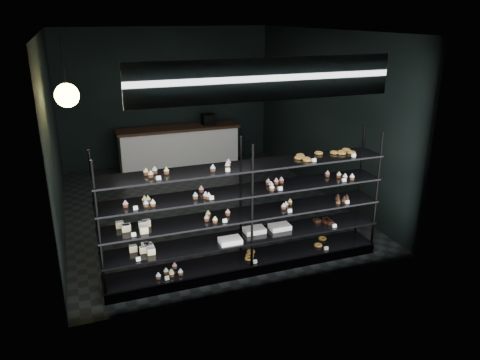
# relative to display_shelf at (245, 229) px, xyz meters

# --- Properties ---
(room) EXTENTS (5.01, 6.01, 3.20)m
(room) POSITION_rel_display_shelf_xyz_m (0.08, 2.45, 0.97)
(room) COLOR black
(room) RESTS_ON ground
(display_shelf) EXTENTS (4.00, 0.50, 1.91)m
(display_shelf) POSITION_rel_display_shelf_xyz_m (0.00, 0.00, 0.00)
(display_shelf) COLOR black
(display_shelf) RESTS_ON room
(signage) EXTENTS (3.30, 0.05, 0.50)m
(signage) POSITION_rel_display_shelf_xyz_m (0.08, -0.48, 2.12)
(signage) COLOR #0E0E47
(signage) RESTS_ON room
(pendant_lamp) EXTENTS (0.32, 0.32, 0.89)m
(pendant_lamp) POSITION_rel_display_shelf_xyz_m (-2.12, 1.07, 1.82)
(pendant_lamp) COLOR black
(pendant_lamp) RESTS_ON room
(service_counter) EXTENTS (2.85, 0.65, 1.23)m
(service_counter) POSITION_rel_display_shelf_xyz_m (0.22, 4.95, -0.13)
(service_counter) COLOR beige
(service_counter) RESTS_ON room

